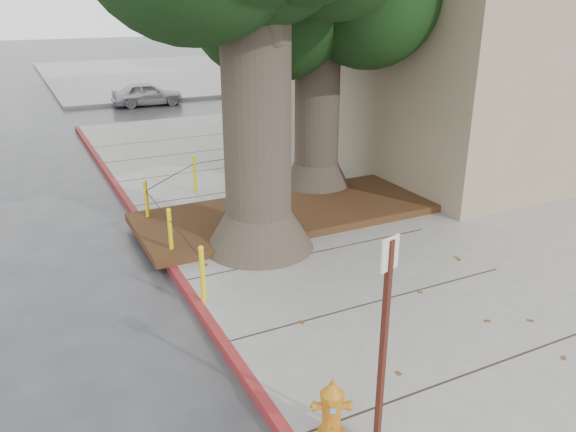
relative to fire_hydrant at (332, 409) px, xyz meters
name	(u,v)px	position (x,y,z in m)	size (l,w,h in m)	color
ground	(349,317)	(1.60, 2.15, -0.49)	(140.00, 140.00, 0.00)	#28282B
sidewalk_main	(510,203)	(7.60, 4.65, -0.42)	(16.00, 26.00, 0.15)	slate
sidewalk_far	(178,73)	(7.60, 32.15, -0.42)	(16.00, 20.00, 0.15)	slate
curb_red	(175,273)	(-0.40, 4.65, -0.42)	(0.14, 26.00, 0.16)	maroon
planter_bed	(288,212)	(2.50, 6.05, -0.26)	(6.40, 2.60, 0.16)	black
bollard_ring	(201,199)	(0.73, 6.52, 0.17)	(3.79, 5.39, 0.95)	yellow
fire_hydrant	(332,409)	(0.00, 0.00, 0.00)	(0.39, 0.39, 0.70)	#C07113
signpost	(384,336)	(0.35, -0.34, 1.00)	(0.23, 0.08, 2.38)	#471911
car_silver	(147,94)	(3.17, 21.65, 0.04)	(1.25, 3.11, 1.06)	#AFAFB4
car_red	(261,84)	(8.94, 21.97, 0.07)	(1.20, 3.44, 1.13)	maroon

